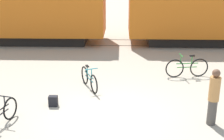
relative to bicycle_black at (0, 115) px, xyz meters
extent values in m
plane|color=#B2A893|center=(3.05, 0.95, -0.35)|extent=(80.00, 80.00, 0.00)
cube|color=#4C4238|center=(3.05, 9.32, -0.35)|extent=(69.73, 0.07, 0.01)
cube|color=#4C4238|center=(3.05, 10.76, -0.35)|extent=(69.73, 0.07, 0.01)
torus|color=black|center=(0.12, 0.47, -0.02)|extent=(0.22, 0.66, 0.66)
cylinder|color=black|center=(0.00, 0.00, 0.01)|extent=(0.23, 0.76, 0.04)
cylinder|color=black|center=(0.07, 0.26, 0.30)|extent=(0.04, 0.04, 0.31)
cylinder|color=black|center=(0.07, 0.26, 0.45)|extent=(0.45, 0.15, 0.03)
torus|color=black|center=(2.39, 2.46, -0.01)|extent=(0.33, 0.64, 0.68)
torus|color=black|center=(1.96, 3.39, -0.01)|extent=(0.33, 0.64, 0.68)
cylinder|color=teal|center=(2.17, 2.93, 0.16)|extent=(0.41, 0.84, 0.04)
cylinder|color=teal|center=(2.17, 2.93, 0.02)|extent=(0.38, 0.76, 0.04)
cylinder|color=teal|center=(2.10, 3.09, 0.30)|extent=(0.04, 0.04, 0.29)
cube|color=black|center=(2.10, 3.09, 0.45)|extent=(0.16, 0.22, 0.05)
cylinder|color=teal|center=(2.29, 2.67, 0.32)|extent=(0.04, 0.04, 0.32)
cylinder|color=teal|center=(2.29, 2.67, 0.48)|extent=(0.43, 0.22, 0.03)
torus|color=black|center=(5.46, 4.20, 0.02)|extent=(0.75, 0.16, 0.75)
torus|color=black|center=(6.46, 4.34, 0.02)|extent=(0.75, 0.16, 0.75)
cylinder|color=#338C38|center=(5.96, 4.27, 0.21)|extent=(0.88, 0.16, 0.04)
cylinder|color=#338C38|center=(5.96, 4.27, 0.06)|extent=(0.80, 0.15, 0.04)
cylinder|color=#338C38|center=(6.13, 4.30, 0.37)|extent=(0.04, 0.04, 0.32)
cube|color=black|center=(6.13, 4.30, 0.53)|extent=(0.21, 0.11, 0.05)
cylinder|color=#338C38|center=(5.68, 4.23, 0.39)|extent=(0.04, 0.04, 0.35)
cylinder|color=#338C38|center=(5.68, 4.23, 0.57)|extent=(0.10, 0.46, 0.03)
cylinder|color=#514C47|center=(5.89, 0.34, 0.01)|extent=(0.25, 0.25, 0.73)
cylinder|color=tan|center=(5.89, 0.34, 0.72)|extent=(0.30, 0.30, 0.69)
sphere|color=brown|center=(5.89, 0.34, 1.17)|extent=(0.22, 0.22, 0.22)
cube|color=black|center=(1.17, 1.39, -0.18)|extent=(0.28, 0.20, 0.34)
camera|label=1|loc=(3.33, -7.63, 3.92)|focal=50.00mm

